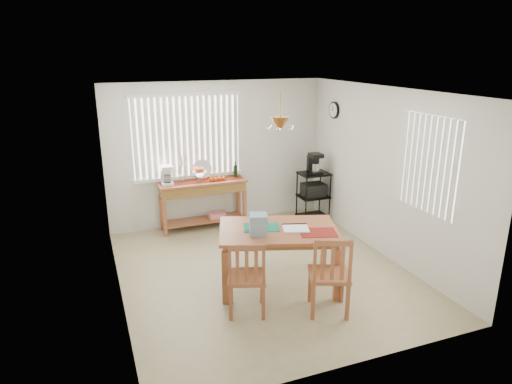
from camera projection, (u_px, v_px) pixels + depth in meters
name	position (u px, v px, depth m)	size (l,w,h in m)	color
ground	(263.00, 272.00, 6.68)	(4.00, 4.50, 0.01)	tan
room_shell	(263.00, 159.00, 6.19)	(4.20, 4.70, 2.70)	silver
sideboard	(203.00, 193.00, 8.16)	(1.56, 0.44, 0.88)	#A15B36
sideboard_items	(189.00, 175.00, 7.98)	(1.48, 0.37, 0.67)	maroon
wire_cart	(313.00, 192.00, 8.59)	(0.54, 0.43, 0.92)	black
cart_items	(314.00, 164.00, 8.44)	(0.22, 0.26, 0.38)	black
dining_table	(278.00, 235.00, 6.08)	(1.79, 1.43, 0.84)	#A15B36
table_items	(268.00, 226.00, 5.88)	(1.17, 0.90, 0.27)	#147154
chair_left	(247.00, 278.00, 5.49)	(0.58, 0.58, 0.99)	#A15B36
chair_right	(330.00, 275.00, 5.49)	(0.62, 0.62, 1.04)	#A15B36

